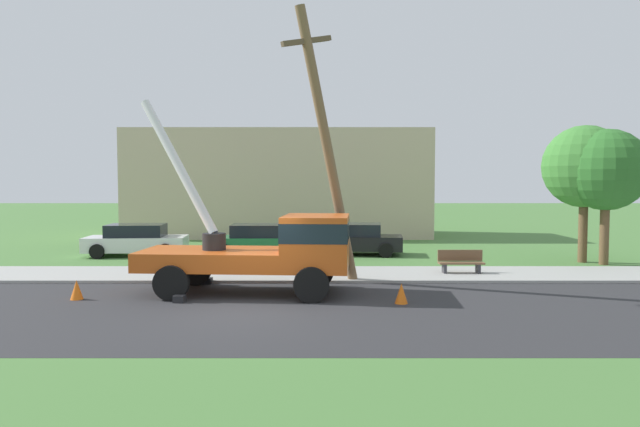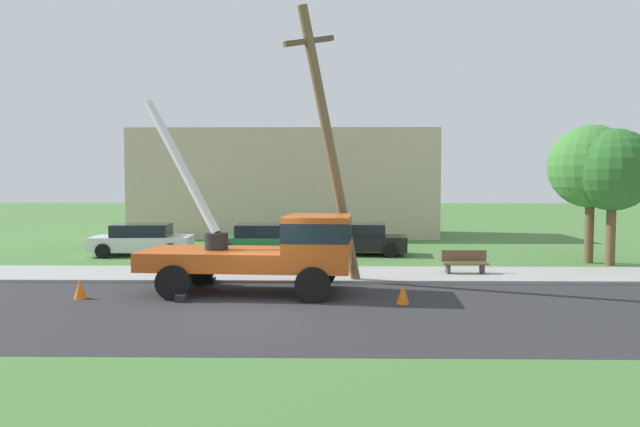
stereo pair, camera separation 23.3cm
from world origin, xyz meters
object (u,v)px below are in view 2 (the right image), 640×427
Objects in this scene: parked_sedan_white at (142,240)px; park_bench at (465,263)px; leaning_utility_pole at (329,145)px; roadside_tree_near at (591,167)px; traffic_cone_ahead at (403,294)px; parked_sedan_black at (358,239)px; roadside_tree_far at (613,170)px; parked_sedan_green at (264,240)px; utility_truck at (275,247)px; traffic_cone_behind at (80,289)px.

park_bench is (13.28, -5.36, -0.25)m from parked_sedan_white.
leaning_utility_pole reaches higher than parked_sedan_white.
roadside_tree_near is (10.66, 5.22, -0.60)m from leaning_utility_pole.
parked_sedan_black is (-0.71, 10.56, 0.43)m from traffic_cone_ahead.
parked_sedan_white is 0.83× the size of roadside_tree_far.
leaning_utility_pole is 1.99× the size of parked_sedan_green.
traffic_cone_ahead is at bearing -54.75° from leaning_utility_pole.
roadside_tree_near reaches higher than parked_sedan_black.
parked_sedan_green is at bearing 112.14° from leaning_utility_pole.
utility_truck is 4.21× the size of park_bench.
roadside_tree_far is at bearing 38.80° from traffic_cone_ahead.
roadside_tree_far is (14.15, -2.69, 3.08)m from parked_sedan_green.
utility_truck is 1.52× the size of parked_sedan_green.
roadside_tree_near is (5.85, 3.33, 3.47)m from park_bench.
park_bench is 0.29× the size of roadside_tree_far.
parked_sedan_green is (4.20, 9.54, 0.43)m from traffic_cone_behind.
parked_sedan_white is 5.54m from parked_sedan_green.
utility_truck is 1.48× the size of parked_sedan_black.
traffic_cone_ahead is 9.17m from traffic_cone_behind.
roadside_tree_near is at bearing 28.40° from utility_truck.
roadside_tree_near reaches higher than parked_sedan_green.
traffic_cone_ahead is at bearing -43.94° from parked_sedan_white.
traffic_cone_behind is at bearing -170.74° from utility_truck.
parked_sedan_black is at bearing 121.07° from park_bench.
parked_sedan_white is 1.02× the size of parked_sedan_green.
parked_sedan_white is at bearing 158.02° from park_bench.
parked_sedan_white is 9.80m from parked_sedan_black.
leaning_utility_pole is at bearing 18.01° from traffic_cone_behind.
parked_sedan_green reaches higher than park_bench.
traffic_cone_behind is (-7.14, -2.32, -4.25)m from leaning_utility_pole.
parked_sedan_white is (-10.49, 10.11, 0.43)m from traffic_cone_ahead.
parked_sedan_green is at bearing 98.67° from utility_truck.
parked_sedan_black is at bearing 72.16° from utility_truck.
leaning_utility_pole is 6.58m from park_bench.
traffic_cone_behind is at bearing -160.58° from park_bench.
traffic_cone_ahead is (2.02, -2.86, -4.25)m from leaning_utility_pole.
traffic_cone_ahead is 0.12× the size of parked_sedan_black.
utility_truck reaches higher than roadside_tree_near.
parked_sedan_green is (-2.94, 7.22, -3.82)m from leaning_utility_pole.
traffic_cone_behind is 19.67m from roadside_tree_near.
roadside_tree_near reaches higher than traffic_cone_behind.
roadside_tree_near is at bearing -6.07° from parked_sedan_white.
utility_truck reaches higher than park_bench.
traffic_cone_behind is 0.13× the size of parked_sedan_green.
leaning_utility_pole reaches higher than roadside_tree_near.
parked_sedan_green is 14.73m from roadside_tree_far.
traffic_cone_ahead is 0.13× the size of parked_sedan_green.
roadside_tree_near is at bearing 29.63° from park_bench.
traffic_cone_ahead is 14.58m from parked_sedan_white.
parked_sedan_green is (-1.32, 8.64, -0.70)m from utility_truck.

